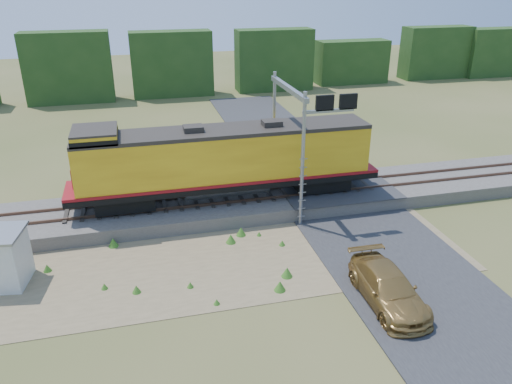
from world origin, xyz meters
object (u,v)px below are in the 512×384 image
object	(u,v)px
locomotive	(222,160)
shed	(1,258)
signal_gantry	(298,117)
car	(388,288)

from	to	relation	value
locomotive	shed	distance (m)	12.34
locomotive	signal_gantry	distance (m)	4.99
signal_gantry	car	xyz separation A→B (m)	(0.92, -9.93, -4.93)
locomotive	signal_gantry	world-z (taller)	signal_gantry
signal_gantry	shed	bearing A→B (deg)	-164.28
locomotive	car	distance (m)	12.10
shed	car	world-z (taller)	shed
locomotive	signal_gantry	xyz separation A→B (m)	(4.31, -0.68, 2.42)
locomotive	car	xyz separation A→B (m)	(5.23, -10.61, -2.51)
locomotive	signal_gantry	size ratio (longest dim) A/B	2.37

